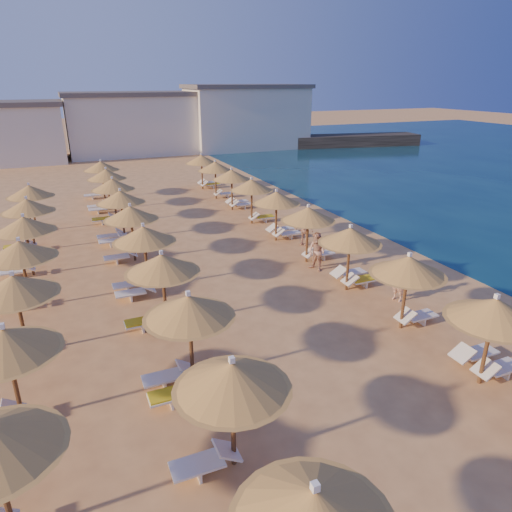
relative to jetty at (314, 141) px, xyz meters
name	(u,v)px	position (x,y,z in m)	size (l,w,h in m)	color
ground	(284,326)	(-25.62, -42.36, -0.75)	(220.00, 220.00, 0.00)	#E1A562
jetty	(314,141)	(0.00, 0.00, 0.00)	(30.00, 4.00, 1.50)	black
hotel_blocks	(140,123)	(-22.82, 2.75, 2.95)	(45.85, 9.91, 8.10)	silver
parasol_row_east	(308,215)	(-21.68, -36.98, 1.69)	(2.71, 38.63, 2.98)	brown
parasol_row_west	(144,235)	(-29.62, -36.98, 1.69)	(2.71, 38.63, 2.98)	brown
parasol_row_inland	(20,251)	(-34.33, -36.98, 1.69)	(2.71, 24.26, 2.98)	brown
loungers	(201,273)	(-27.21, -37.04, -0.41)	(15.69, 37.45, 0.66)	white
beachgoer_a	(399,282)	(-20.30, -42.29, 0.07)	(0.60, 0.39, 1.64)	tan
beachgoer_c	(304,230)	(-20.55, -34.66, 0.08)	(0.97, 0.40, 1.65)	tan
beachgoer_b	(317,252)	(-21.79, -38.14, 0.19)	(0.91, 0.71, 1.88)	tan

